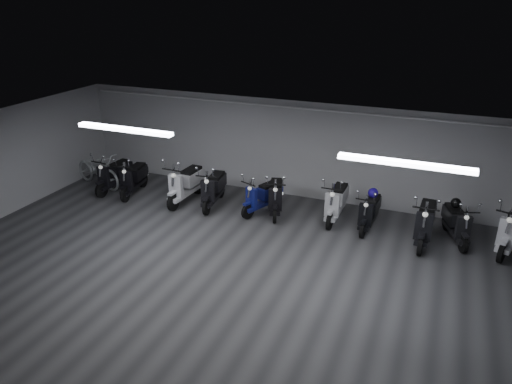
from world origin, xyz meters
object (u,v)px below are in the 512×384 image
at_px(scooter_7, 370,206).
at_px(helmet_1, 373,193).
at_px(scooter_4, 262,191).
at_px(helmet_0, 456,203).
at_px(bicycle, 97,166).
at_px(scooter_8, 426,215).
at_px(scooter_1, 133,173).
at_px(scooter_3, 213,183).
at_px(scooter_6, 337,196).
at_px(scooter_9, 457,217).
at_px(scooter_5, 276,191).
at_px(scooter_0, 114,170).
at_px(scooter_2, 185,178).

relative_size(scooter_7, helmet_1, 6.44).
xyz_separation_m(scooter_4, helmet_0, (4.79, 0.46, 0.28)).
bearing_deg(bicycle, scooter_8, -73.87).
bearing_deg(scooter_1, helmet_1, -4.39).
xyz_separation_m(scooter_3, scooter_8, (5.59, -0.03, 0.04)).
bearing_deg(scooter_7, scooter_1, -173.14).
bearing_deg(scooter_6, scooter_9, -0.56).
distance_m(scooter_5, helmet_0, 4.45).
bearing_deg(helmet_1, scooter_0, -175.75).
bearing_deg(scooter_7, scooter_2, -173.21).
xyz_separation_m(scooter_2, helmet_0, (7.04, 0.61, 0.17)).
distance_m(scooter_2, scooter_8, 6.43).
bearing_deg(scooter_7, scooter_4, -173.90).
bearing_deg(scooter_7, scooter_3, -173.32).
relative_size(scooter_2, scooter_6, 1.07).
xyz_separation_m(scooter_2, helmet_1, (5.10, 0.49, 0.16)).
relative_size(scooter_3, scooter_5, 1.04).
relative_size(scooter_9, helmet_1, 6.51).
distance_m(scooter_2, scooter_6, 4.23).
relative_size(scooter_5, bicycle, 0.88).
distance_m(scooter_1, bicycle, 1.41).
xyz_separation_m(scooter_8, helmet_1, (-1.33, 0.47, 0.18)).
height_order(scooter_2, scooter_9, scooter_2).
relative_size(scooter_6, scooter_8, 0.95).
height_order(scooter_4, scooter_8, scooter_8).
bearing_deg(scooter_3, scooter_4, -3.80).
distance_m(helmet_0, helmet_1, 1.94).
height_order(scooter_4, bicycle, bicycle).
xyz_separation_m(scooter_3, scooter_9, (6.28, 0.34, -0.05)).
xyz_separation_m(scooter_0, scooter_1, (0.71, -0.03, -0.01)).
relative_size(scooter_2, helmet_0, 7.92).
bearing_deg(scooter_8, helmet_1, 162.16).
xyz_separation_m(scooter_4, scooter_5, (0.36, 0.09, 0.04)).
bearing_deg(scooter_4, scooter_0, -155.81).
relative_size(scooter_5, scooter_9, 1.05).
distance_m(scooter_0, helmet_0, 9.47).
xyz_separation_m(scooter_0, scooter_5, (5.01, 0.30, -0.01)).
bearing_deg(scooter_3, scooter_8, -8.16).
relative_size(scooter_0, helmet_1, 6.92).
bearing_deg(bicycle, scooter_7, -72.20).
bearing_deg(scooter_5, scooter_6, -10.43).
distance_m(scooter_5, scooter_9, 4.51).
distance_m(scooter_3, helmet_1, 4.29).
distance_m(scooter_1, scooter_8, 8.13).
relative_size(scooter_0, helmet_0, 7.20).
relative_size(bicycle, helmet_1, 7.76).
relative_size(scooter_1, bicycle, 0.88).
relative_size(scooter_8, scooter_9, 1.15).
distance_m(bicycle, helmet_0, 10.16).
bearing_deg(scooter_5, scooter_1, 166.58).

